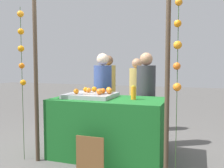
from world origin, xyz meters
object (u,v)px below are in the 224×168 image
object	(u,v)px
vendor_left	(103,101)
orange_1	(109,90)
juice_bottle	(133,93)
orange_0	(94,89)
chalkboard_sign	(90,156)
vendor_right	(146,103)
stall_counter	(109,128)

from	to	relation	value
vendor_left	orange_1	bearing A→B (deg)	-56.90
vendor_left	juice_bottle	bearing A→B (deg)	-42.60
orange_0	vendor_left	distance (m)	0.49
orange_1	chalkboard_sign	distance (m)	1.19
orange_1	vendor_right	bearing A→B (deg)	36.37
juice_bottle	orange_0	bearing A→B (deg)	161.47
juice_bottle	chalkboard_sign	world-z (taller)	juice_bottle
orange_1	vendor_left	distance (m)	0.52
orange_0	orange_1	size ratio (longest dim) A/B	1.05
chalkboard_sign	vendor_left	size ratio (longest dim) A/B	0.32
stall_counter	vendor_right	xyz separation A→B (m)	(0.41, 0.66, 0.29)
stall_counter	vendor_right	size ratio (longest dim) A/B	1.05
juice_bottle	chalkboard_sign	bearing A→B (deg)	-120.27
vendor_right	vendor_left	bearing A→B (deg)	179.33
vendor_left	vendor_right	xyz separation A→B (m)	(0.76, -0.01, 0.00)
orange_1	vendor_left	size ratio (longest dim) A/B	0.05
orange_0	chalkboard_sign	distance (m)	1.19
orange_0	vendor_right	world-z (taller)	vendor_right
juice_bottle	vendor_right	xyz separation A→B (m)	(0.04, 0.65, -0.24)
chalkboard_sign	vendor_left	world-z (taller)	vendor_left
vendor_right	stall_counter	bearing A→B (deg)	-122.09
stall_counter	orange_0	xyz separation A→B (m)	(-0.33, 0.24, 0.53)
vendor_right	chalkboard_sign	bearing A→B (deg)	-108.03
vendor_right	juice_bottle	bearing A→B (deg)	-93.87
stall_counter	chalkboard_sign	world-z (taller)	stall_counter
orange_1	juice_bottle	xyz separation A→B (m)	(0.47, -0.28, -0.01)
juice_bottle	orange_1	bearing A→B (deg)	149.50
orange_0	stall_counter	bearing A→B (deg)	-36.22
stall_counter	orange_1	xyz separation A→B (m)	(-0.10, 0.28, 0.53)
chalkboard_sign	vendor_right	world-z (taller)	vendor_right
stall_counter	vendor_right	distance (m)	0.83
orange_0	orange_1	bearing A→B (deg)	10.23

